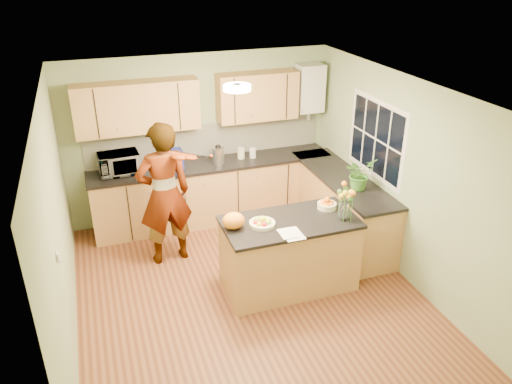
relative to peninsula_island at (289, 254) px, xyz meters
name	(u,v)px	position (x,y,z in m)	size (l,w,h in m)	color
floor	(248,291)	(-0.52, 0.04, -0.46)	(4.50, 4.50, 0.00)	#572B19
ceiling	(246,91)	(-0.52, 0.04, 2.04)	(4.00, 4.50, 0.02)	white
wall_back	(200,137)	(-0.52, 2.29, 0.79)	(4.00, 0.02, 2.50)	gray
wall_front	(341,329)	(-0.52, -2.21, 0.79)	(4.00, 0.02, 2.50)	gray
wall_left	(58,230)	(-2.52, 0.04, 0.79)	(0.02, 4.50, 2.50)	gray
wall_right	(400,177)	(1.48, 0.04, 0.79)	(0.02, 4.50, 2.50)	gray
back_counter	(214,191)	(-0.42, 1.99, 0.01)	(3.64, 0.62, 0.94)	#A37D41
right_counter	(341,207)	(1.18, 0.89, 0.01)	(0.62, 2.24, 0.94)	#A37D41
splashback	(207,140)	(-0.42, 2.27, 0.74)	(3.60, 0.02, 0.52)	white
upper_cabinets	(189,102)	(-0.70, 2.12, 1.39)	(3.20, 0.34, 0.70)	#A37D41
boiler	(310,88)	(1.18, 2.13, 1.44)	(0.40, 0.30, 0.86)	silver
window_right	(376,139)	(1.47, 0.64, 1.09)	(0.01, 1.30, 1.05)	silver
light_switch	(58,256)	(-2.51, -0.56, 0.84)	(0.02, 0.09, 0.09)	silver
ceiling_lamp	(237,88)	(-0.52, 0.34, 2.00)	(0.30, 0.30, 0.07)	#FFEABF
peninsula_island	(289,254)	(0.00, 0.00, 0.00)	(1.60, 0.82, 0.92)	#A37D41
fruit_dish	(262,222)	(-0.35, 0.00, 0.50)	(0.30, 0.30, 0.11)	beige
orange_bowl	(327,204)	(0.55, 0.15, 0.52)	(0.24, 0.24, 0.14)	beige
flower_vase	(345,195)	(0.60, -0.18, 0.79)	(0.27, 0.27, 0.50)	silver
orange_bag	(234,221)	(-0.68, 0.05, 0.55)	(0.26, 0.22, 0.19)	orange
papers	(292,234)	(-0.10, -0.30, 0.46)	(0.22, 0.30, 0.01)	silver
violinist	(164,194)	(-1.29, 1.09, 0.51)	(0.70, 0.46, 1.93)	#E4B18B
violin	(180,156)	(-1.09, 0.87, 1.09)	(0.55, 0.22, 0.11)	#4A1504
microwave	(119,164)	(-1.76, 2.03, 0.63)	(0.55, 0.37, 0.30)	silver
blue_box	(171,160)	(-1.04, 1.98, 0.61)	(0.34, 0.25, 0.27)	navy
kettle	(218,154)	(-0.34, 1.95, 0.62)	(0.18, 0.18, 0.33)	silver
jar_cream	(241,153)	(0.03, 2.02, 0.57)	(0.11, 0.11, 0.17)	beige
jar_white	(253,153)	(0.21, 1.99, 0.56)	(0.10, 0.10, 0.15)	silver
potted_plant	(360,174)	(1.18, 0.48, 0.69)	(0.39, 0.33, 0.43)	#3F7D29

